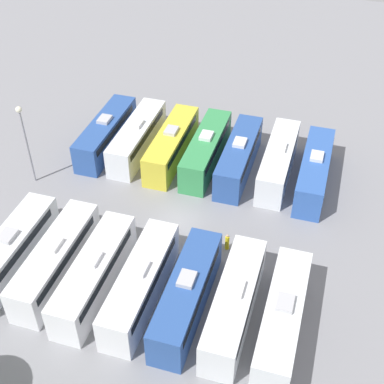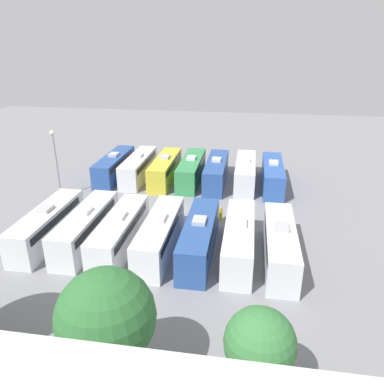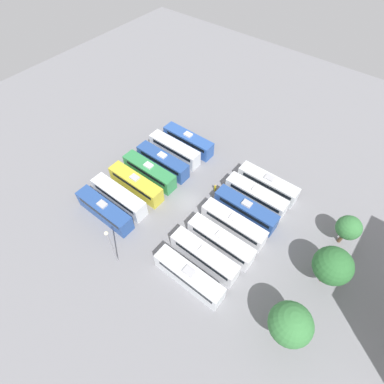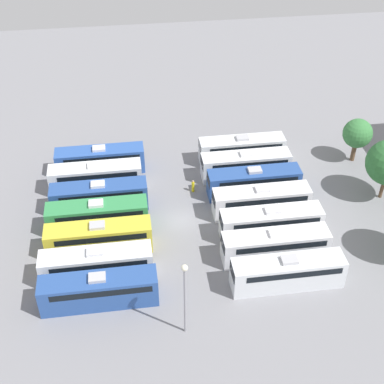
{
  "view_description": "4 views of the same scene",
  "coord_description": "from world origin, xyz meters",
  "px_view_note": "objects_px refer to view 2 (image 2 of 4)",
  "views": [
    {
      "loc": [
        -11.84,
        34.5,
        33.54
      ],
      "look_at": [
        -1.27,
        -0.45,
        3.38
      ],
      "focal_mm": 50.0,
      "sensor_mm": 36.0,
      "label": 1
    },
    {
      "loc": [
        -7.95,
        39.58,
        18.84
      ],
      "look_at": [
        -1.62,
        -0.35,
        2.14
      ],
      "focal_mm": 35.0,
      "sensor_mm": 36.0,
      "label": 2
    },
    {
      "loc": [
        24.75,
        20.44,
        43.25
      ],
      "look_at": [
        -0.74,
        0.29,
        2.49
      ],
      "focal_mm": 28.0,
      "sensor_mm": 36.0,
      "label": 3
    },
    {
      "loc": [
        46.65,
        -5.28,
        40.36
      ],
      "look_at": [
        -1.81,
        1.56,
        2.57
      ],
      "focal_mm": 50.0,
      "sensor_mm": 36.0,
      "label": 4
    }
  ],
  "objects_px": {
    "bus_9": "(199,237)",
    "tree_0": "(260,344)",
    "worker_person": "(221,214)",
    "light_pole": "(55,153)",
    "tree_1": "(106,317)",
    "bus_12": "(86,226)",
    "bus_6": "(115,166)",
    "bus_7": "(280,244)",
    "bus_13": "(47,224)",
    "bus_0": "(273,174)",
    "bus_10": "(160,234)",
    "bus_11": "(120,231)",
    "bus_3": "(191,169)",
    "bus_4": "(165,168)",
    "bus_8": "(239,239)",
    "bus_1": "(245,172)",
    "bus_2": "(216,171)",
    "bus_5": "(139,166)"
  },
  "relations": [
    {
      "from": "bus_3",
      "to": "bus_8",
      "type": "bearing_deg",
      "value": 111.73
    },
    {
      "from": "bus_6",
      "to": "bus_13",
      "type": "height_order",
      "value": "same"
    },
    {
      "from": "bus_9",
      "to": "bus_11",
      "type": "distance_m",
      "value": 7.6
    },
    {
      "from": "bus_9",
      "to": "tree_1",
      "type": "distance_m",
      "value": 15.79
    },
    {
      "from": "bus_6",
      "to": "tree_0",
      "type": "bearing_deg",
      "value": 121.1
    },
    {
      "from": "bus_7",
      "to": "tree_0",
      "type": "distance_m",
      "value": 15.01
    },
    {
      "from": "bus_7",
      "to": "bus_10",
      "type": "relative_size",
      "value": 1.0
    },
    {
      "from": "bus_12",
      "to": "bus_8",
      "type": "bearing_deg",
      "value": 179.41
    },
    {
      "from": "bus_0",
      "to": "bus_6",
      "type": "distance_m",
      "value": 22.36
    },
    {
      "from": "bus_1",
      "to": "bus_7",
      "type": "relative_size",
      "value": 1.0
    },
    {
      "from": "bus_13",
      "to": "bus_1",
      "type": "bearing_deg",
      "value": -135.1
    },
    {
      "from": "light_pole",
      "to": "bus_9",
      "type": "bearing_deg",
      "value": 150.57
    },
    {
      "from": "bus_7",
      "to": "bus_11",
      "type": "height_order",
      "value": "same"
    },
    {
      "from": "bus_13",
      "to": "tree_0",
      "type": "bearing_deg",
      "value": 143.82
    },
    {
      "from": "bus_5",
      "to": "bus_12",
      "type": "distance_m",
      "value": 18.55
    },
    {
      "from": "bus_1",
      "to": "bus_2",
      "type": "height_order",
      "value": "same"
    },
    {
      "from": "bus_9",
      "to": "bus_12",
      "type": "relative_size",
      "value": 1.0
    },
    {
      "from": "bus_10",
      "to": "bus_12",
      "type": "relative_size",
      "value": 1.0
    },
    {
      "from": "bus_7",
      "to": "bus_13",
      "type": "relative_size",
      "value": 1.0
    },
    {
      "from": "bus_6",
      "to": "tree_1",
      "type": "xyz_separation_m",
      "value": [
        -12.03,
        33.85,
        3.27
      ]
    },
    {
      "from": "bus_3",
      "to": "tree_0",
      "type": "bearing_deg",
      "value": 105.0
    },
    {
      "from": "worker_person",
      "to": "light_pole",
      "type": "bearing_deg",
      "value": -10.05
    },
    {
      "from": "worker_person",
      "to": "tree_1",
      "type": "bearing_deg",
      "value": 79.16
    },
    {
      "from": "bus_13",
      "to": "bus_9",
      "type": "bearing_deg",
      "value": 179.41
    },
    {
      "from": "bus_6",
      "to": "bus_13",
      "type": "distance_m",
      "value": 18.52
    },
    {
      "from": "bus_3",
      "to": "bus_8",
      "type": "xyz_separation_m",
      "value": [
        -7.41,
        18.6,
        0.0
      ]
    },
    {
      "from": "bus_3",
      "to": "worker_person",
      "type": "distance_m",
      "value": 12.65
    },
    {
      "from": "bus_6",
      "to": "bus_7",
      "type": "relative_size",
      "value": 1.0
    },
    {
      "from": "bus_2",
      "to": "bus_11",
      "type": "relative_size",
      "value": 1.0
    },
    {
      "from": "bus_6",
      "to": "tree_1",
      "type": "bearing_deg",
      "value": 109.57
    },
    {
      "from": "bus_2",
      "to": "tree_1",
      "type": "relative_size",
      "value": 1.44
    },
    {
      "from": "bus_0",
      "to": "bus_4",
      "type": "distance_m",
      "value": 14.89
    },
    {
      "from": "bus_6",
      "to": "bus_12",
      "type": "relative_size",
      "value": 1.0
    },
    {
      "from": "bus_6",
      "to": "bus_4",
      "type": "bearing_deg",
      "value": 179.9
    },
    {
      "from": "worker_person",
      "to": "bus_11",
      "type": "bearing_deg",
      "value": 39.59
    },
    {
      "from": "bus_4",
      "to": "bus_13",
      "type": "height_order",
      "value": "same"
    },
    {
      "from": "bus_4",
      "to": "light_pole",
      "type": "xyz_separation_m",
      "value": [
        12.01,
        7.67,
        3.93
      ]
    },
    {
      "from": "bus_5",
      "to": "bus_12",
      "type": "bearing_deg",
      "value": 90.55
    },
    {
      "from": "bus_0",
      "to": "bus_4",
      "type": "bearing_deg",
      "value": -0.85
    },
    {
      "from": "bus_3",
      "to": "bus_10",
      "type": "relative_size",
      "value": 1.0
    },
    {
      "from": "tree_0",
      "to": "tree_1",
      "type": "height_order",
      "value": "tree_1"
    },
    {
      "from": "bus_8",
      "to": "bus_10",
      "type": "xyz_separation_m",
      "value": [
        7.4,
        0.19,
        0.0
      ]
    },
    {
      "from": "bus_13",
      "to": "tree_1",
      "type": "xyz_separation_m",
      "value": [
        -12.28,
        15.33,
        3.27
      ]
    },
    {
      "from": "bus_9",
      "to": "tree_0",
      "type": "distance_m",
      "value": 15.85
    },
    {
      "from": "bus_7",
      "to": "tree_1",
      "type": "xyz_separation_m",
      "value": [
        10.23,
        15.08,
        3.27
      ]
    },
    {
      "from": "bus_8",
      "to": "tree_1",
      "type": "xyz_separation_m",
      "value": [
        6.56,
        15.37,
        3.27
      ]
    },
    {
      "from": "bus_2",
      "to": "bus_7",
      "type": "xyz_separation_m",
      "value": [
        -7.56,
        18.69,
        0.0
      ]
    },
    {
      "from": "bus_9",
      "to": "bus_0",
      "type": "bearing_deg",
      "value": -111.91
    },
    {
      "from": "bus_0",
      "to": "worker_person",
      "type": "distance_m",
      "value": 12.71
    },
    {
      "from": "bus_8",
      "to": "tree_1",
      "type": "height_order",
      "value": "tree_1"
    }
  ]
}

